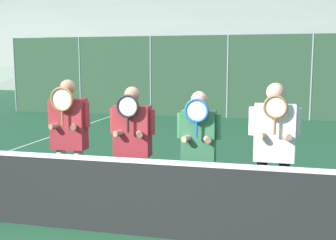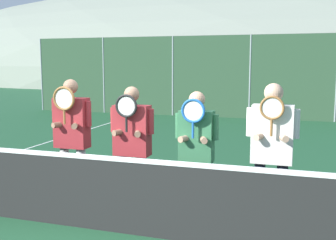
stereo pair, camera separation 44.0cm
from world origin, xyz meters
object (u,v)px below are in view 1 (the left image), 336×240
(car_far_left, at_px, (110,86))
(player_leftmost, at_px, (69,134))
(car_left_of_center, at_px, (217,89))
(player_center_left, at_px, (132,141))
(player_center_right, at_px, (199,147))
(player_rightmost, at_px, (274,144))

(car_far_left, bearing_deg, player_leftmost, -70.81)
(car_far_left, distance_m, car_left_of_center, 5.07)
(player_leftmost, bearing_deg, player_center_left, -1.96)
(player_leftmost, height_order, player_center_left, player_leftmost)
(player_leftmost, relative_size, car_left_of_center, 0.41)
(car_left_of_center, bearing_deg, player_leftmost, -91.61)
(player_leftmost, bearing_deg, player_center_right, -1.56)
(player_center_left, bearing_deg, player_center_right, -1.13)
(car_far_left, bearing_deg, car_left_of_center, -0.80)
(player_center_left, xyz_separation_m, car_far_left, (-5.61, 13.51, -0.11))
(player_rightmost, bearing_deg, car_left_of_center, 99.86)
(player_leftmost, height_order, player_rightmost, player_leftmost)
(player_center_left, bearing_deg, player_rightmost, -0.20)
(player_center_left, bearing_deg, car_left_of_center, 92.31)
(player_rightmost, relative_size, car_left_of_center, 0.41)
(player_rightmost, bearing_deg, player_center_left, 179.80)
(player_center_right, distance_m, player_rightmost, 0.92)
(player_center_left, distance_m, player_rightmost, 1.79)
(player_center_left, distance_m, car_far_left, 14.63)
(player_center_left, height_order, car_far_left, car_far_left)
(player_leftmost, xyz_separation_m, car_far_left, (-4.69, 13.48, -0.16))
(player_leftmost, distance_m, car_left_of_center, 13.41)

